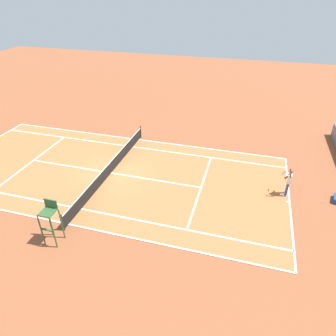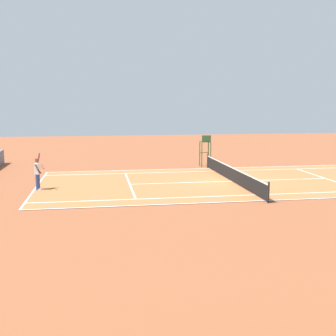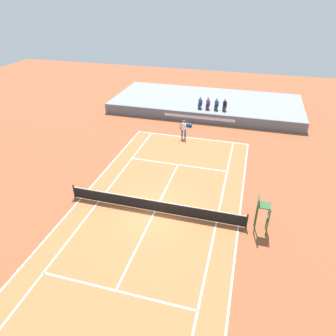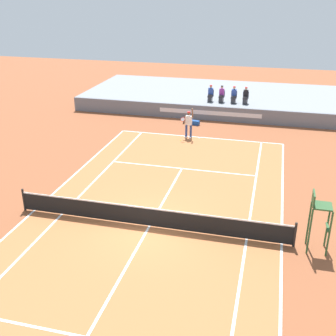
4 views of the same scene
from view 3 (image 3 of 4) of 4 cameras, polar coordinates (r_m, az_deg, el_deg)
ground_plane at (r=20.65m, az=-2.46°, el=-8.11°), size 80.00×80.00×0.00m
court at (r=20.64m, az=-2.46°, el=-8.09°), size 11.08×23.88×0.03m
net at (r=20.32m, az=-2.50°, el=-6.97°), size 11.98×0.10×1.07m
barrier_wall at (r=34.00m, az=5.81°, el=9.31°), size 22.24×0.25×1.11m
bleacher_platform at (r=38.55m, az=7.16°, el=11.87°), size 22.24×9.58×1.11m
spectator_seated_0 at (r=34.88m, az=5.99°, el=11.91°), size 0.44×0.60×1.27m
spectator_seated_1 at (r=34.76m, az=7.42°, el=11.75°), size 0.44×0.60×1.27m
spectator_seated_2 at (r=34.65m, az=8.99°, el=11.57°), size 0.44×0.60×1.27m
spectator_seated_3 at (r=34.57m, az=10.49°, el=11.39°), size 0.44×0.60×1.27m
tennis_player at (r=30.00m, az=2.92°, el=7.31°), size 0.80×0.62×2.08m
tennis_ball at (r=29.85m, az=1.86°, el=5.18°), size 0.07×0.07×0.07m
umpire_chair at (r=19.09m, az=17.14°, el=-7.52°), size 0.77×0.77×2.44m
equipment_bag at (r=33.05m, az=3.67°, el=8.01°), size 0.95×0.51×0.32m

